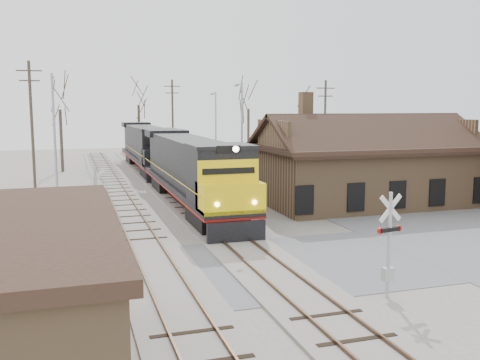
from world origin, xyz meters
name	(u,v)px	position (x,y,z in m)	size (l,w,h in m)	color
ground	(264,267)	(0.00, 0.00, 0.00)	(140.00, 140.00, 0.00)	#A19C91
road	(264,266)	(0.00, 0.00, 0.01)	(60.00, 9.00, 0.03)	slate
track_main	(190,205)	(0.00, 15.00, 0.07)	(3.40, 90.00, 0.24)	#A19C91
track_siding	(125,209)	(-4.50, 15.00, 0.07)	(3.40, 90.00, 0.24)	#A19C91
depot	(365,170)	(11.99, 12.00, 2.41)	(15.20, 9.31, 7.90)	olive
locomotive_lead	(192,170)	(0.00, 14.41, 2.58)	(3.30, 22.10, 4.91)	black
locomotive_trailing	(147,147)	(0.00, 36.78, 2.58)	(3.30, 22.10, 4.65)	black
crossbuck_near	(389,248)	(3.00, -4.89, 1.84)	(1.11, 0.30, 3.89)	#A5A8AD
crossbuck_far	(96,210)	(-6.74, 5.53, 1.89)	(1.14, 0.32, 4.03)	#A5A8AD
streetlight_a	(54,132)	(-8.89, 18.69, 5.13)	(0.25, 2.04, 9.19)	#A5A8AD
streetlight_b	(241,128)	(6.44, 23.47, 5.00)	(0.25, 2.04, 8.93)	#A5A8AD
streetlight_c	(215,126)	(7.38, 35.81, 4.74)	(0.25, 2.04, 8.43)	#A5A8AD
utility_pole_a	(32,123)	(-10.83, 26.17, 5.52)	(2.00, 0.24, 10.59)	#382D23
utility_pole_b	(173,120)	(4.10, 43.74, 5.28)	(2.00, 0.24, 10.10)	#382D23
utility_pole_c	(325,125)	(17.10, 28.72, 4.99)	(2.00, 0.24, 9.54)	#382D23
tree_b	(59,99)	(-8.80, 38.37, 7.65)	(4.38, 4.38, 10.74)	#382D23
tree_c	(138,96)	(0.67, 49.16, 8.23)	(4.72, 4.72, 11.55)	#382D23
tree_d	(248,100)	(12.43, 39.55, 7.68)	(4.40, 4.40, 10.78)	#382D23
tree_e	(306,107)	(19.84, 39.38, 6.82)	(3.92, 3.92, 9.59)	#382D23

